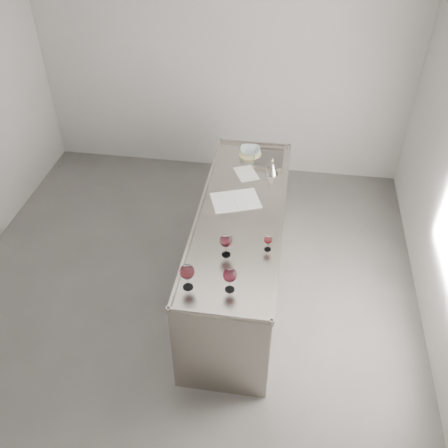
# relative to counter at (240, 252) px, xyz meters

# --- Properties ---
(room_shell) EXTENTS (4.54, 5.04, 2.84)m
(room_shell) POSITION_rel_counter_xyz_m (-0.50, -0.30, 0.93)
(room_shell) COLOR #494745
(room_shell) RESTS_ON ground
(counter) EXTENTS (0.77, 2.42, 0.97)m
(counter) POSITION_rel_counter_xyz_m (0.00, 0.00, 0.00)
(counter) COLOR gray
(counter) RESTS_ON ground
(wine_glass_left) EXTENTS (0.11, 0.11, 0.22)m
(wine_glass_left) POSITION_rel_counter_xyz_m (-0.28, -0.95, 0.62)
(wine_glass_left) COLOR white
(wine_glass_left) RESTS_ON counter
(wine_glass_middle) EXTENTS (0.10, 0.10, 0.21)m
(wine_glass_middle) POSITION_rel_counter_xyz_m (-0.05, -0.56, 0.61)
(wine_glass_middle) COLOR white
(wine_glass_middle) RESTS_ON counter
(wine_glass_right) EXTENTS (0.11, 0.11, 0.21)m
(wine_glass_right) POSITION_rel_counter_xyz_m (0.04, -0.93, 0.61)
(wine_glass_right) COLOR white
(wine_glass_right) RESTS_ON counter
(wine_glass_small) EXTENTS (0.07, 0.07, 0.14)m
(wine_glass_small) POSITION_rel_counter_xyz_m (0.27, -0.44, 0.57)
(wine_glass_small) COLOR white
(wine_glass_small) RESTS_ON counter
(notebook) EXTENTS (0.50, 0.43, 0.02)m
(notebook) POSITION_rel_counter_xyz_m (-0.07, 0.17, 0.47)
(notebook) COLOR white
(notebook) RESTS_ON counter
(loose_paper_top) EXTENTS (0.29, 0.32, 0.00)m
(loose_paper_top) POSITION_rel_counter_xyz_m (-0.02, 0.62, 0.47)
(loose_paper_top) COLOR silver
(loose_paper_top) RESTS_ON counter
(trivet) EXTENTS (0.27, 0.27, 0.02)m
(trivet) POSITION_rel_counter_xyz_m (-0.03, 0.98, 0.48)
(trivet) COLOR beige
(trivet) RESTS_ON counter
(ceramic_bowl) EXTENTS (0.23, 0.23, 0.05)m
(ceramic_bowl) POSITION_rel_counter_xyz_m (-0.03, 0.98, 0.51)
(ceramic_bowl) COLOR #95ABAE
(ceramic_bowl) RESTS_ON trivet
(wine_funnel) EXTENTS (0.13, 0.13, 0.19)m
(wine_funnel) POSITION_rel_counter_xyz_m (0.22, 0.65, 0.53)
(wine_funnel) COLOR #9C968B
(wine_funnel) RESTS_ON counter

